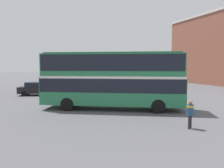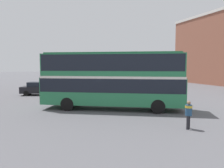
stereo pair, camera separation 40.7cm
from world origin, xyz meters
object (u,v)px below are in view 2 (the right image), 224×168
parked_car_side_street (128,86)px  double_decker_bus (112,77)px  parked_car_kerb_far (39,88)px  pedestrian_foreground (189,112)px  parked_car_kerb_near (86,86)px

parked_car_side_street → double_decker_bus: bearing=65.7°
double_decker_bus → parked_car_side_street: (6.23, 11.42, -1.91)m
parked_car_kerb_far → parked_car_side_street: size_ratio=1.13×
pedestrian_foreground → double_decker_bus: bearing=-19.6°
parked_car_kerb_near → parked_car_side_street: bearing=162.7°
pedestrian_foreground → parked_car_side_street: size_ratio=0.40×
parked_car_kerb_near → parked_car_side_street: 5.90m
parked_car_kerb_far → double_decker_bus: bearing=-48.6°
double_decker_bus → pedestrian_foreground: bearing=-44.3°
pedestrian_foreground → parked_car_side_street: pedestrian_foreground is taller
double_decker_bus → parked_car_kerb_near: size_ratio=2.48×
parked_car_kerb_near → parked_car_kerb_far: (-6.41, -2.14, 0.04)m
pedestrian_foreground → parked_car_kerb_near: 20.30m
parked_car_side_street → pedestrian_foreground: bearing=82.1°
pedestrian_foreground → parked_car_kerb_near: size_ratio=0.35×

